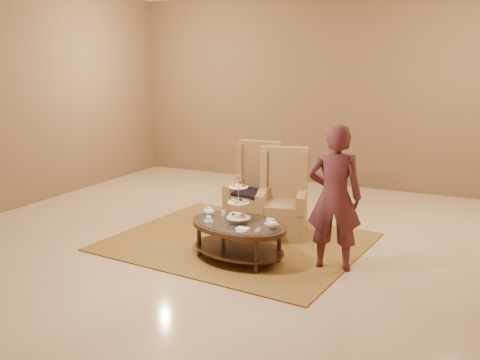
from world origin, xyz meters
The scene contains 8 objects.
ground centered at (0.00, 0.00, 0.00)m, with size 8.00×8.00×0.00m, color beige.
ceiling centered at (0.00, 0.00, 0.00)m, with size 8.00×8.00×0.02m, color silver.
wall_back centered at (0.00, 4.00, 1.75)m, with size 8.00×0.04×3.50m, color brown.
rug centered at (-0.12, 0.25, 0.01)m, with size 3.30×2.83×0.02m.
tea_table centered at (0.17, -0.31, 0.38)m, with size 1.39×1.10×1.03m.
armchair_left centered at (-0.25, 1.06, 0.40)m, with size 0.66×0.69×1.19m.
armchair_right centered at (0.28, 0.82, 0.39)m, with size 0.79×0.80×1.17m.
person centered at (1.23, -0.07, 0.83)m, with size 0.68×0.52×1.66m.
Camera 1 is at (2.80, -5.66, 2.31)m, focal length 40.00 mm.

